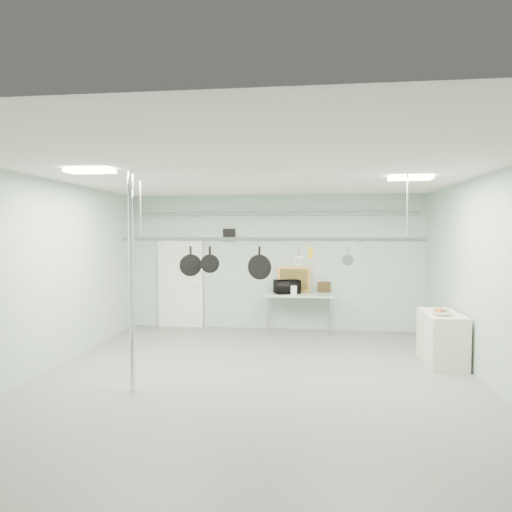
# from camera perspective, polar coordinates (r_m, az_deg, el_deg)

# --- Properties ---
(floor) EXTENTS (8.00, 8.00, 0.00)m
(floor) POSITION_cam_1_polar(r_m,az_deg,el_deg) (7.28, -0.23, -15.50)
(floor) COLOR gray
(floor) RESTS_ON ground
(ceiling) EXTENTS (7.00, 8.00, 0.02)m
(ceiling) POSITION_cam_1_polar(r_m,az_deg,el_deg) (6.97, -0.23, 10.26)
(ceiling) COLOR silver
(ceiling) RESTS_ON back_wall
(back_wall) EXTENTS (7.00, 0.02, 3.20)m
(back_wall) POSITION_cam_1_polar(r_m,az_deg,el_deg) (10.90, 2.35, -0.77)
(back_wall) COLOR #9DBDB3
(back_wall) RESTS_ON floor
(right_wall) EXTENTS (0.02, 8.00, 3.20)m
(right_wall) POSITION_cam_1_polar(r_m,az_deg,el_deg) (7.38, 27.80, -2.86)
(right_wall) COLOR #9DBDB3
(right_wall) RESTS_ON floor
(door) EXTENTS (1.10, 0.10, 2.20)m
(door) POSITION_cam_1_polar(r_m,az_deg,el_deg) (11.32, -9.39, -3.47)
(door) COLOR silver
(door) RESTS_ON floor
(wall_vent) EXTENTS (0.30, 0.04, 0.30)m
(wall_vent) POSITION_cam_1_polar(r_m,az_deg,el_deg) (11.00, -3.38, 2.64)
(wall_vent) COLOR black
(wall_vent) RESTS_ON back_wall
(conduit_pipe) EXTENTS (6.60, 0.07, 0.07)m
(conduit_pipe) POSITION_cam_1_polar(r_m,az_deg,el_deg) (10.80, 2.33, 5.30)
(conduit_pipe) COLOR gray
(conduit_pipe) RESTS_ON back_wall
(chrome_pole) EXTENTS (0.08, 0.08, 3.20)m
(chrome_pole) POSITION_cam_1_polar(r_m,az_deg,el_deg) (6.79, -15.28, -3.10)
(chrome_pole) COLOR silver
(chrome_pole) RESTS_ON floor
(prep_table) EXTENTS (1.60, 0.70, 0.91)m
(prep_table) POSITION_cam_1_polar(r_m,az_deg,el_deg) (10.56, 5.44, -5.09)
(prep_table) COLOR #AFCEBC
(prep_table) RESTS_ON floor
(side_cabinet) EXTENTS (0.60, 1.20, 0.90)m
(side_cabinet) POSITION_cam_1_polar(r_m,az_deg,el_deg) (8.77, 22.19, -9.48)
(side_cabinet) COLOR beige
(side_cabinet) RESTS_ON floor
(pot_rack) EXTENTS (4.80, 0.06, 1.00)m
(pot_rack) POSITION_cam_1_polar(r_m,az_deg,el_deg) (7.19, 1.65, 2.35)
(pot_rack) COLOR #B7B7BC
(pot_rack) RESTS_ON ceiling
(light_panel_left) EXTENTS (0.65, 0.30, 0.05)m
(light_panel_left) POSITION_cam_1_polar(r_m,az_deg,el_deg) (6.84, -20.04, 9.97)
(light_panel_left) COLOR white
(light_panel_left) RESTS_ON ceiling
(light_panel_right) EXTENTS (0.65, 0.30, 0.05)m
(light_panel_right) POSITION_cam_1_polar(r_m,az_deg,el_deg) (7.66, 18.71, 9.21)
(light_panel_right) COLOR white
(light_panel_right) RESTS_ON ceiling
(microwave) EXTENTS (0.66, 0.55, 0.31)m
(microwave) POSITION_cam_1_polar(r_m,az_deg,el_deg) (10.55, 3.90, -3.84)
(microwave) COLOR black
(microwave) RESTS_ON prep_table
(coffee_canister) EXTENTS (0.17, 0.17, 0.21)m
(coffee_canister) POSITION_cam_1_polar(r_m,az_deg,el_deg) (10.36, 4.74, -4.25)
(coffee_canister) COLOR white
(coffee_canister) RESTS_ON prep_table
(painting_large) EXTENTS (0.79, 0.19, 0.58)m
(painting_large) POSITION_cam_1_polar(r_m,az_deg,el_deg) (10.82, 4.74, -2.96)
(painting_large) COLOR gold
(painting_large) RESTS_ON prep_table
(painting_small) EXTENTS (0.30, 0.10, 0.25)m
(painting_small) POSITION_cam_1_polar(r_m,az_deg,el_deg) (10.84, 8.51, -3.85)
(painting_small) COLOR #342512
(painting_small) RESTS_ON prep_table
(fruit_bowl) EXTENTS (0.33, 0.33, 0.08)m
(fruit_bowl) POSITION_cam_1_polar(r_m,az_deg,el_deg) (8.40, 22.19, -6.62)
(fruit_bowl) COLOR white
(fruit_bowl) RESTS_ON side_cabinet
(skillet_left) EXTENTS (0.35, 0.20, 0.48)m
(skillet_left) POSITION_cam_1_polar(r_m,az_deg,el_deg) (7.42, -8.18, -0.64)
(skillet_left) COLOR black
(skillet_left) RESTS_ON pot_rack
(skillet_mid) EXTENTS (0.30, 0.09, 0.42)m
(skillet_mid) POSITION_cam_1_polar(r_m,az_deg,el_deg) (7.35, -5.79, -0.39)
(skillet_mid) COLOR black
(skillet_mid) RESTS_ON pot_rack
(skillet_right) EXTENTS (0.40, 0.16, 0.54)m
(skillet_right) POSITION_cam_1_polar(r_m,az_deg,el_deg) (7.22, 0.43, -0.93)
(skillet_right) COLOR black
(skillet_right) RESTS_ON pot_rack
(whisk) EXTENTS (0.19, 0.19, 0.33)m
(whisk) POSITION_cam_1_polar(r_m,az_deg,el_deg) (7.17, 5.41, -0.15)
(whisk) COLOR #B7B8BD
(whisk) RESTS_ON pot_rack
(grater) EXTENTS (0.08, 0.02, 0.20)m
(grater) POSITION_cam_1_polar(r_m,az_deg,el_deg) (7.16, 6.81, 0.39)
(grater) COLOR #CAD118
(grater) RESTS_ON pot_rack
(saucepan) EXTENTS (0.18, 0.10, 0.30)m
(saucepan) POSITION_cam_1_polar(r_m,az_deg,el_deg) (7.19, 11.38, -0.03)
(saucepan) COLOR #B7B6BB
(saucepan) RESTS_ON pot_rack
(fruit_cluster) EXTENTS (0.24, 0.24, 0.09)m
(fruit_cluster) POSITION_cam_1_polar(r_m,az_deg,el_deg) (8.39, 22.19, -6.35)
(fruit_cluster) COLOR #A1280E
(fruit_cluster) RESTS_ON fruit_bowl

